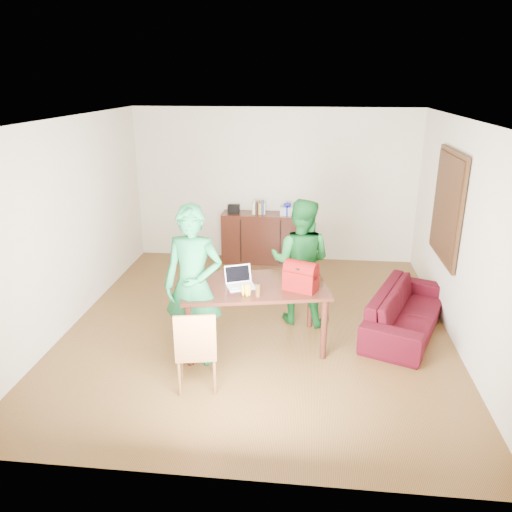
# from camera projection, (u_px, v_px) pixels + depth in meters

# --- Properties ---
(room) EXTENTS (5.20, 5.70, 2.90)m
(room) POSITION_uv_depth(u_px,v_px,m) (260.00, 230.00, 6.42)
(room) COLOR #4A2B12
(room) RESTS_ON ground
(table) EXTENTS (1.89, 1.30, 0.81)m
(table) POSITION_uv_depth(u_px,v_px,m) (254.00, 293.00, 6.04)
(table) COLOR black
(table) RESTS_ON ground
(chair) EXTENTS (0.49, 0.48, 0.94)m
(chair) POSITION_uv_depth(u_px,v_px,m) (197.00, 364.00, 5.33)
(chair) COLOR brown
(chair) RESTS_ON ground
(person_near) EXTENTS (0.72, 0.51, 1.88)m
(person_near) POSITION_uv_depth(u_px,v_px,m) (193.00, 286.00, 5.64)
(person_near) COLOR #156233
(person_near) RESTS_ON ground
(person_far) EXTENTS (0.94, 0.80, 1.71)m
(person_far) POSITION_uv_depth(u_px,v_px,m) (300.00, 262.00, 6.63)
(person_far) COLOR #145C21
(person_far) RESTS_ON ground
(laptop) EXTENTS (0.39, 0.33, 0.23)m
(laptop) POSITION_uv_depth(u_px,v_px,m) (241.00, 284.00, 5.92)
(laptop) COLOR white
(laptop) RESTS_ON table
(bananas) EXTENTS (0.17, 0.12, 0.06)m
(bananas) POSITION_uv_depth(u_px,v_px,m) (246.00, 294.00, 5.69)
(bananas) COLOR gold
(bananas) RESTS_ON table
(bottle) EXTENTS (0.07, 0.07, 0.17)m
(bottle) POSITION_uv_depth(u_px,v_px,m) (258.00, 289.00, 5.66)
(bottle) COLOR #502E12
(bottle) RESTS_ON table
(red_bag) EXTENTS (0.44, 0.35, 0.28)m
(red_bag) POSITION_uv_depth(u_px,v_px,m) (301.00, 279.00, 5.82)
(red_bag) COLOR #680609
(red_bag) RESTS_ON table
(sofa) EXTENTS (1.40, 2.04, 0.55)m
(sofa) POSITION_uv_depth(u_px,v_px,m) (406.00, 311.00, 6.55)
(sofa) COLOR #3B070C
(sofa) RESTS_ON ground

